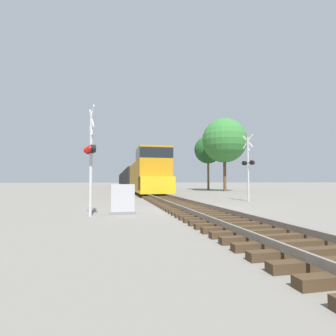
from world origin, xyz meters
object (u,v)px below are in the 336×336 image
(relay_cabinet, at_px, (123,199))
(tree_mid_background, at_px, (208,150))
(tree_far_right, at_px, (224,141))
(crossing_signal_far, at_px, (248,164))
(crossing_signal_near, at_px, (90,153))
(freight_train, at_px, (129,179))

(relay_cabinet, xyz_separation_m, tree_mid_background, (13.90, 26.92, 5.52))
(tree_far_right, bearing_deg, crossing_signal_far, -108.92)
(crossing_signal_far, xyz_separation_m, relay_cabinet, (-8.60, -5.18, -1.90))
(relay_cabinet, height_order, tree_far_right, tree_far_right)
(crossing_signal_near, distance_m, tree_far_right, 27.36)
(freight_train, relative_size, tree_mid_background, 9.94)
(crossing_signal_far, bearing_deg, crossing_signal_near, 102.28)
(crossing_signal_near, relative_size, tree_mid_background, 0.52)
(crossing_signal_near, bearing_deg, relay_cabinet, 95.27)
(tree_far_right, distance_m, tree_mid_background, 5.34)
(crossing_signal_near, distance_m, tree_mid_background, 31.54)
(crossing_signal_near, relative_size, crossing_signal_far, 0.95)
(crossing_signal_far, relative_size, relay_cabinet, 3.66)
(freight_train, height_order, relay_cabinet, freight_train)
(freight_train, xyz_separation_m, crossing_signal_near, (-4.46, -50.47, 0.59))
(tree_far_right, bearing_deg, tree_mid_background, 93.68)
(freight_train, bearing_deg, crossing_signal_far, -83.09)
(crossing_signal_far, distance_m, tree_far_right, 17.91)
(tree_mid_background, bearing_deg, crossing_signal_near, -118.99)
(freight_train, xyz_separation_m, relay_cabinet, (-3.17, -49.98, -1.29))
(crossing_signal_far, height_order, tree_mid_background, tree_mid_background)
(crossing_signal_near, height_order, tree_far_right, tree_far_right)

